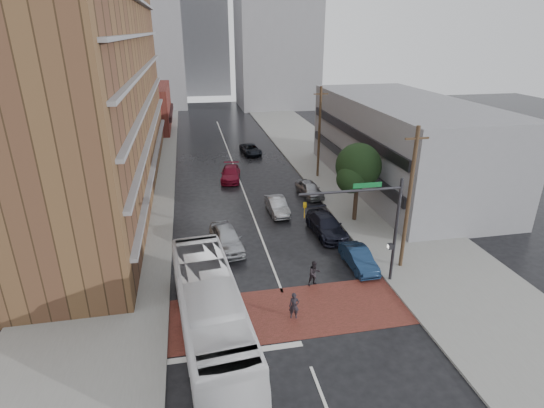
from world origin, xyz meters
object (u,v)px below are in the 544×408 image
object	(u,v)px
car_travel_b	(277,206)
transit_bus	(210,312)
pedestrian_b	(314,273)
car_parked_near	(359,258)
car_travel_a	(227,238)
suv_travel	(251,149)
pedestrian_a	(294,306)
car_travel_c	(231,174)
car_parked_mid	(326,225)
car_parked_far	(310,189)

from	to	relation	value
car_travel_b	transit_bus	bearing A→B (deg)	-116.12
pedestrian_b	car_parked_near	size ratio (longest dim) A/B	0.42
car_travel_a	suv_travel	size ratio (longest dim) A/B	1.07
pedestrian_a	pedestrian_b	distance (m)	3.72
pedestrian_b	car_travel_a	bearing A→B (deg)	116.24
car_parked_near	transit_bus	bearing A→B (deg)	-153.99
pedestrian_b	car_travel_b	world-z (taller)	pedestrian_b
transit_bus	car_parked_near	distance (m)	11.97
car_travel_c	car_parked_near	size ratio (longest dim) A/B	1.19
pedestrian_a	suv_travel	bearing A→B (deg)	96.67
transit_bus	pedestrian_b	distance (m)	8.01
suv_travel	car_parked_near	distance (m)	30.52
pedestrian_a	car_parked_mid	size ratio (longest dim) A/B	0.30
transit_bus	car_parked_near	bearing A→B (deg)	22.65
car_travel_a	pedestrian_b	bearing A→B (deg)	-57.54
transit_bus	pedestrian_a	size ratio (longest dim) A/B	7.85
car_travel_a	car_parked_mid	size ratio (longest dim) A/B	0.94
pedestrian_b	car_parked_near	distance (m)	3.99
car_parked_far	car_travel_a	bearing A→B (deg)	-141.88
car_parked_mid	car_parked_far	world-z (taller)	car_parked_mid
car_travel_b	car_parked_far	world-z (taller)	car_parked_far
pedestrian_a	car_parked_near	distance (m)	7.40
car_travel_c	car_parked_mid	bearing A→B (deg)	-58.88
car_parked_near	car_parked_far	xyz separation A→B (m)	(0.41, 13.98, 0.05)
transit_bus	car_parked_near	xyz separation A→B (m)	(10.55, 5.55, -1.09)
suv_travel	car_parked_far	world-z (taller)	car_parked_far
pedestrian_b	car_parked_far	xyz separation A→B (m)	(4.08, 15.53, -0.13)
pedestrian_b	car_parked_far	distance (m)	16.06
pedestrian_b	car_parked_mid	size ratio (longest dim) A/B	0.32
transit_bus	pedestrian_a	xyz separation A→B (m)	(4.76, 0.94, -0.96)
car_travel_c	car_parked_far	size ratio (longest dim) A/B	1.15
transit_bus	car_travel_c	distance (m)	26.24
pedestrian_b	car_travel_a	world-z (taller)	pedestrian_b
transit_bus	car_parked_far	world-z (taller)	transit_bus
pedestrian_a	car_travel_b	bearing A→B (deg)	92.98
pedestrian_a	car_travel_c	world-z (taller)	pedestrian_a
pedestrian_b	car_travel_b	size ratio (longest dim) A/B	0.40
pedestrian_a	car_travel_c	size ratio (longest dim) A/B	0.33
pedestrian_b	car_parked_mid	world-z (taller)	pedestrian_b
car_parked_far	car_parked_mid	bearing A→B (deg)	-104.57
pedestrian_b	suv_travel	distance (m)	31.92
transit_bus	car_travel_b	size ratio (longest dim) A/B	2.96
car_travel_b	car_parked_near	bearing A→B (deg)	-73.40
car_travel_b	suv_travel	size ratio (longest dim) A/B	0.92
car_travel_b	car_parked_far	distance (m)	5.41
car_travel_a	car_parked_near	xyz separation A→B (m)	(8.77, -4.53, -0.17)
pedestrian_b	car_travel_a	distance (m)	7.93
car_parked_near	car_parked_mid	bearing A→B (deg)	94.68
car_travel_a	car_travel_c	size ratio (longest dim) A/B	1.01
transit_bus	car_travel_c	world-z (taller)	transit_bus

